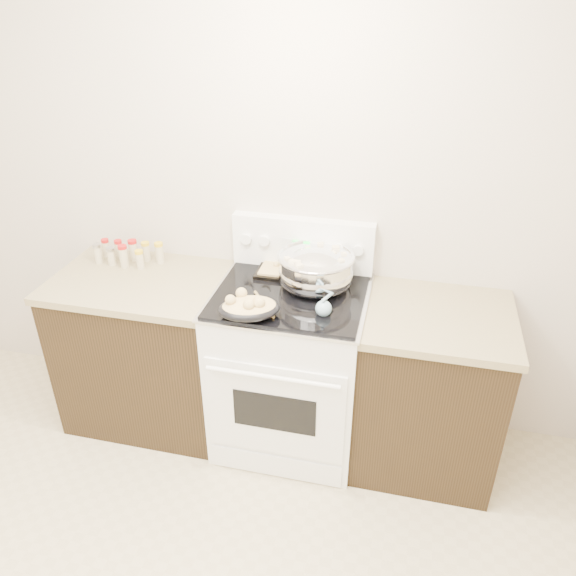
# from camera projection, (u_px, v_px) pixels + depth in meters

# --- Properties ---
(room_shell) EXTENTS (4.10, 3.60, 2.75)m
(room_shell) POSITION_uv_depth(u_px,v_px,m) (6.00, 290.00, 1.30)
(room_shell) COLOR beige
(room_shell) RESTS_ON ground
(counter_left) EXTENTS (0.93, 0.67, 0.92)m
(counter_left) POSITION_uv_depth(u_px,v_px,m) (150.00, 348.00, 3.22)
(counter_left) COLOR black
(counter_left) RESTS_ON ground
(counter_right) EXTENTS (0.73, 0.67, 0.92)m
(counter_right) POSITION_uv_depth(u_px,v_px,m) (428.00, 389.00, 2.91)
(counter_right) COLOR black
(counter_right) RESTS_ON ground
(kitchen_range) EXTENTS (0.78, 0.73, 1.22)m
(kitchen_range) POSITION_uv_depth(u_px,v_px,m) (290.00, 365.00, 3.03)
(kitchen_range) COLOR white
(kitchen_range) RESTS_ON ground
(mixing_bowl) EXTENTS (0.40, 0.40, 0.23)m
(mixing_bowl) POSITION_uv_depth(u_px,v_px,m) (316.00, 270.00, 2.83)
(mixing_bowl) COLOR silver
(mixing_bowl) RESTS_ON kitchen_range
(roasting_pan) EXTENTS (0.34, 0.29, 0.11)m
(roasting_pan) POSITION_uv_depth(u_px,v_px,m) (249.00, 307.00, 2.60)
(roasting_pan) COLOR black
(roasting_pan) RESTS_ON kitchen_range
(baking_sheet) EXTENTS (0.39, 0.27, 0.06)m
(baking_sheet) POSITION_uv_depth(u_px,v_px,m) (296.00, 269.00, 2.99)
(baking_sheet) COLOR black
(baking_sheet) RESTS_ON kitchen_range
(wooden_spoon) EXTENTS (0.17, 0.22, 0.04)m
(wooden_spoon) POSITION_uv_depth(u_px,v_px,m) (253.00, 309.00, 2.66)
(wooden_spoon) COLOR #9E8148
(wooden_spoon) RESTS_ON kitchen_range
(blue_ladle) EXTENTS (0.09, 0.27, 0.10)m
(blue_ladle) POSITION_uv_depth(u_px,v_px,m) (325.00, 307.00, 2.63)
(blue_ladle) COLOR #7BA1B7
(blue_ladle) RESTS_ON kitchen_range
(spice_jars) EXTENTS (0.38, 0.15, 0.13)m
(spice_jars) POSITION_uv_depth(u_px,v_px,m) (127.00, 253.00, 3.13)
(spice_jars) COLOR #BFB28C
(spice_jars) RESTS_ON counter_left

